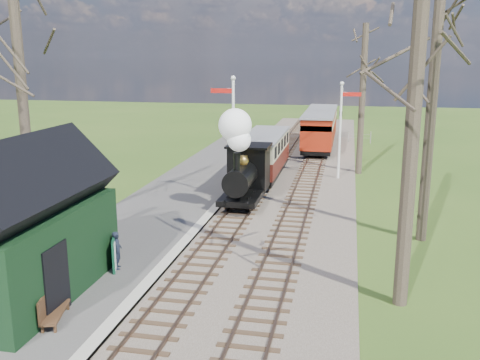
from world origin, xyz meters
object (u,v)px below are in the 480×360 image
at_px(coach, 264,153).
at_px(bench, 51,307).
at_px(semaphore_far, 342,123).
at_px(red_carriage_b, 322,123).
at_px(person, 117,250).
at_px(semaphore_near, 232,130).
at_px(red_carriage_a, 318,133).
at_px(sign_board, 114,254).
at_px(locomotive, 244,164).
at_px(station_shed, 24,228).

relative_size(coach, bench, 4.84).
xyz_separation_m(semaphore_far, bench, (-7.17, -19.36, -2.75)).
relative_size(red_carriage_b, person, 4.40).
bearing_deg(semaphore_near, red_carriage_a, 76.49).
xyz_separation_m(red_carriage_b, sign_board, (-5.20, -29.31, -0.88)).
bearing_deg(sign_board, person, 82.24).
xyz_separation_m(locomotive, sign_board, (-2.59, -8.89, -1.41)).
height_order(red_carriage_b, sign_board, red_carriage_b).
bearing_deg(locomotive, coach, 89.89).
height_order(semaphore_near, red_carriage_b, semaphore_near).
xyz_separation_m(red_carriage_a, bench, (-5.40, -27.39, -1.04)).
bearing_deg(semaphore_far, locomotive, -122.46).
distance_m(locomotive, red_carriage_a, 15.16).
bearing_deg(semaphore_far, sign_board, -113.83).
distance_m(station_shed, red_carriage_a, 26.93).
relative_size(station_shed, bench, 4.05).
distance_m(sign_board, person, 0.20).
bearing_deg(red_carriage_b, semaphore_far, -82.53).
relative_size(semaphore_far, bench, 3.67).
relative_size(coach, sign_board, 6.79).
distance_m(station_shed, semaphore_far, 20.01).
xyz_separation_m(station_shed, semaphore_near, (3.53, 12.00, 1.35)).
height_order(bench, person, person).
bearing_deg(locomotive, red_carriage_b, 82.71).
bearing_deg(semaphore_near, person, -100.64).
xyz_separation_m(station_shed, bench, (1.50, -1.36, -1.67)).
bearing_deg(bench, sign_board, 86.82).
xyz_separation_m(locomotive, coach, (0.01, 6.07, -0.58)).
relative_size(locomotive, sign_board, 4.24).
bearing_deg(bench, red_carriage_a, 78.85).
relative_size(semaphore_near, person, 4.84).
bearing_deg(locomotive, semaphore_near, 130.26).
bearing_deg(station_shed, sign_board, 52.55).
bearing_deg(sign_board, red_carriage_a, 77.68).
relative_size(coach, red_carriage_b, 1.33).
xyz_separation_m(semaphore_near, bench, (-2.03, -13.36, -3.02)).
height_order(red_carriage_b, person, red_carriage_b).
xyz_separation_m(locomotive, bench, (-2.79, -12.47, -1.56)).
height_order(semaphore_near, person, semaphore_near).
relative_size(locomotive, coach, 0.62).
bearing_deg(semaphore_near, coach, 81.54).
bearing_deg(red_carriage_a, sign_board, -102.32).
distance_m(locomotive, person, 9.18).
bearing_deg(red_carriage_a, station_shed, -104.84).
relative_size(semaphore_far, sign_board, 5.15).
distance_m(red_carriage_a, sign_board, 24.39).
distance_m(station_shed, bench, 2.62).
distance_m(semaphore_far, bench, 20.83).
relative_size(semaphore_far, red_carriage_b, 1.01).
bearing_deg(bench, coach, 81.42).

